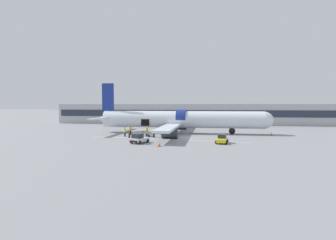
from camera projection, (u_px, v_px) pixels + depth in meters
ground_plane at (184, 138)px, 47.25m from camera, size 500.00×500.00×0.00m
apron_marking_line at (165, 139)px, 44.81m from camera, size 28.00×4.12×0.01m
terminal_strip at (195, 114)px, 82.39m from camera, size 86.25×10.72×6.12m
airplane at (179, 120)px, 54.36m from camera, size 36.83×33.62×10.54m
baggage_tug_lead at (222, 139)px, 40.39m from camera, size 2.19×3.36×1.34m
baggage_tug_mid at (139, 139)px, 40.42m from camera, size 2.72×3.49×1.51m
baggage_cart_loading at (142, 134)px, 49.04m from camera, size 4.01×2.93×1.01m
ground_crew_loader_a at (164, 131)px, 50.18m from camera, size 0.56×0.56×1.74m
ground_crew_loader_b at (130, 130)px, 51.50m from camera, size 0.45×0.64×1.84m
ground_crew_driver at (125, 132)px, 48.90m from camera, size 0.52×0.58×1.71m
ground_crew_supervisor at (147, 130)px, 51.58m from camera, size 0.56×0.57×1.76m
ground_crew_helper at (154, 132)px, 47.18m from camera, size 0.63×0.50×1.80m
suitcase_on_tarmac_spare at (129, 136)px, 47.09m from camera, size 0.38×0.32×0.81m
safety_cone_nose at (271, 134)px, 50.85m from camera, size 0.48×0.48×0.69m
safety_cone_engine_left at (159, 144)px, 37.40m from camera, size 0.52×0.52×0.73m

